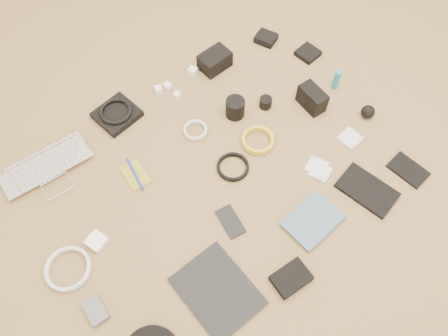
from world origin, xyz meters
TOP-DOWN VIEW (x-y plane):
  - laptop at (-0.51, 0.39)m, footprint 0.35×0.25m
  - headphone_pouch at (-0.17, 0.49)m, footprint 0.18×0.17m
  - headphones at (-0.17, 0.49)m, footprint 0.15×0.15m
  - charger_a at (0.04, 0.49)m, footprint 0.04×0.04m
  - charger_b at (0.08, 0.49)m, footprint 0.04×0.04m
  - charger_c at (0.21, 0.49)m, footprint 0.04×0.04m
  - charger_d at (0.09, 0.42)m, footprint 0.03×0.03m
  - dslr_camera at (0.31, 0.46)m, footprint 0.14×0.10m
  - lens_pouch at (0.60, 0.44)m, footprint 0.11×0.11m
  - notebook_olive at (-0.26, 0.21)m, footprint 0.09×0.13m
  - pen_blue at (-0.26, 0.21)m, footprint 0.03×0.15m
  - cable_white_a at (0.04, 0.23)m, footprint 0.11×0.11m
  - lens_a at (0.22, 0.20)m, footprint 0.10×0.10m
  - lens_b at (0.35, 0.16)m, footprint 0.06×0.06m
  - card_reader at (0.69, 0.26)m, footprint 0.10×0.10m
  - power_brick at (-0.51, 0.06)m, footprint 0.08×0.08m
  - cable_white_b at (-0.63, 0.03)m, footprint 0.20×0.20m
  - cable_black at (0.05, 0.00)m, footprint 0.16×0.16m
  - cable_yellow at (0.21, 0.04)m, footprint 0.13×0.13m
  - flash at (0.50, 0.04)m, footprint 0.07×0.13m
  - lens_cleaner at (0.65, 0.05)m, footprint 0.03×0.03m
  - battery_charger at (-0.63, -0.15)m, footprint 0.06×0.09m
  - tablet at (-0.28, -0.33)m, footprint 0.22×0.28m
  - phone at (-0.09, -0.17)m, footprint 0.08×0.13m
  - filter_case_left at (0.31, -0.22)m, footprint 0.09×0.09m
  - filter_case_mid at (0.31, -0.19)m, footprint 0.10×0.10m
  - filter_case_right at (0.51, -0.18)m, footprint 0.09×0.09m
  - air_blower at (0.64, -0.14)m, footprint 0.06×0.06m
  - drive_case at (-0.06, -0.45)m, footprint 0.13×0.10m
  - paperback at (0.15, -0.42)m, footprint 0.21×0.16m
  - notebook_black_a at (0.39, -0.38)m, footprint 0.17×0.23m
  - notebook_black_b at (0.58, -0.42)m, footprint 0.11×0.15m

SIDE VIEW (x-z plane):
  - notebook_olive at x=-0.26m, z-range 0.00..0.01m
  - phone at x=-0.09m, z-range 0.00..0.01m
  - filter_case_left at x=0.31m, z-range 0.00..0.01m
  - filter_case_mid at x=0.31m, z-range 0.00..0.01m
  - filter_case_right at x=0.51m, z-range 0.00..0.01m
  - cable_black at x=0.05m, z-range 0.00..0.01m
  - cable_white_a at x=0.04m, z-range 0.00..0.01m
  - notebook_black_b at x=0.58m, z-range 0.00..0.01m
  - tablet at x=-0.28m, z-range 0.00..0.01m
  - cable_white_b at x=-0.63m, z-range 0.00..0.01m
  - cable_yellow at x=0.21m, z-range 0.00..0.01m
  - notebook_black_a at x=0.39m, z-range 0.00..0.02m
  - paperback at x=0.15m, z-range 0.00..0.02m
  - pen_blue at x=-0.26m, z-range 0.01..0.02m
  - card_reader at x=0.69m, z-range 0.00..0.02m
  - charger_d at x=0.09m, z-range 0.00..0.02m
  - battery_charger at x=-0.63m, z-range 0.00..0.02m
  - power_brick at x=-0.51m, z-range 0.00..0.03m
  - charger_b at x=0.08m, z-range 0.00..0.03m
  - laptop at x=-0.51m, z-range 0.00..0.03m
  - headphone_pouch at x=-0.17m, z-range 0.00..0.03m
  - charger_a at x=0.04m, z-range 0.00..0.03m
  - drive_case at x=-0.06m, z-range 0.00..0.03m
  - lens_pouch at x=0.60m, z-range 0.00..0.03m
  - charger_c at x=0.21m, z-range 0.00..0.03m
  - lens_b at x=0.35m, z-range 0.00..0.05m
  - air_blower at x=0.64m, z-range 0.00..0.06m
  - headphones at x=-0.17m, z-range 0.03..0.05m
  - dslr_camera at x=0.31m, z-range 0.00..0.08m
  - lens_a at x=0.22m, z-range 0.00..0.08m
  - flash at x=0.50m, z-range 0.00..0.09m
  - lens_cleaner at x=0.65m, z-range 0.00..0.09m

